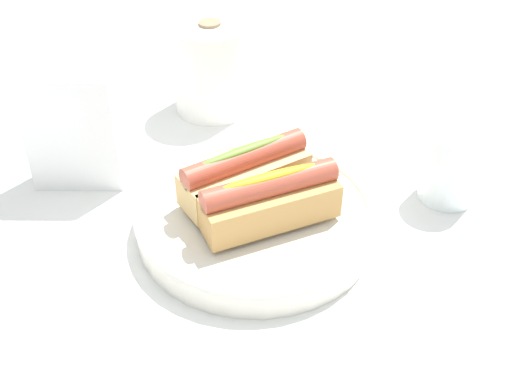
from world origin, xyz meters
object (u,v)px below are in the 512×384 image
napkin_box (73,130)px  paper_towel_roll (208,68)px  water_glass (451,170)px  hotdog_back (245,173)px  hotdog_front (268,200)px  serving_bowl (256,217)px

napkin_box → paper_towel_roll: bearing=50.1°
water_glass → paper_towel_roll: (-0.24, 0.28, 0.03)m
hotdog_back → paper_towel_roll: size_ratio=1.18×
paper_towel_roll → napkin_box: (-0.19, -0.14, 0.01)m
hotdog_front → water_glass: (0.23, 0.03, -0.02)m
hotdog_front → napkin_box: 0.26m
water_glass → serving_bowl: bearing=-179.3°
paper_towel_roll → napkin_box: 0.24m
paper_towel_roll → napkin_box: size_ratio=0.89×
hotdog_back → serving_bowl: bearing=-77.5°
serving_bowl → hotdog_front: bearing=-77.5°
hotdog_back → napkin_box: bearing=146.6°
serving_bowl → water_glass: water_glass is taller
water_glass → napkin_box: napkin_box is taller
hotdog_back → napkin_box: napkin_box is taller
serving_bowl → hotdog_front: hotdog_front is taller
hotdog_front → water_glass: hotdog_front is taller
hotdog_front → water_glass: bearing=7.2°
paper_towel_roll → water_glass: bearing=-49.7°
hotdog_front → napkin_box: (-0.19, 0.17, 0.01)m
hotdog_front → hotdog_back: (-0.01, 0.05, 0.00)m
serving_bowl → napkin_box: 0.25m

